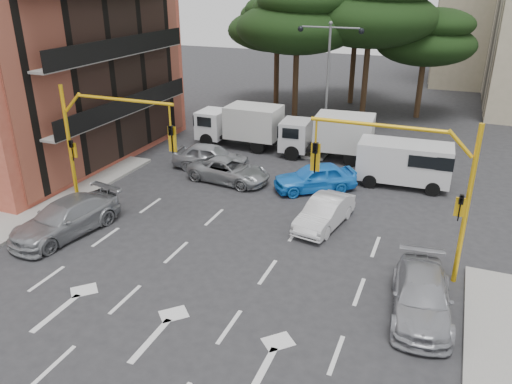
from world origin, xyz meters
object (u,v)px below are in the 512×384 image
(car_silver_wagon, at_px, (66,218))
(car_silver_parked, at_px, (422,296))
(car_blue_compact, at_px, (315,177))
(signal_mast_right, at_px, (416,177))
(signal_mast_left, at_px, (99,135))
(car_silver_cross_a, at_px, (229,170))
(street_lamp_center, at_px, (329,63))
(box_truck_a, at_px, (239,126))
(car_white_hatch, at_px, (325,213))
(van_white, at_px, (404,164))
(car_silver_cross_b, at_px, (211,157))
(box_truck_b, at_px, (327,136))

(car_silver_wagon, height_order, car_silver_parked, car_silver_wagon)
(car_blue_compact, height_order, car_silver_wagon, car_silver_wagon)
(signal_mast_right, bearing_deg, car_silver_parked, -72.07)
(car_blue_compact, bearing_deg, signal_mast_right, 5.57)
(signal_mast_left, xyz_separation_m, car_silver_cross_a, (3.57, 5.88, -3.25))
(street_lamp_center, height_order, box_truck_a, street_lamp_center)
(car_white_hatch, relative_size, car_blue_compact, 0.93)
(signal_mast_right, xyz_separation_m, van_white, (-1.15, 8.90, -2.69))
(car_blue_compact, distance_m, car_silver_cross_b, 6.53)
(car_white_hatch, relative_size, van_white, 0.84)
(box_truck_b, bearing_deg, car_silver_cross_a, 141.26)
(car_blue_compact, distance_m, box_truck_a, 8.70)
(car_white_hatch, height_order, car_silver_cross_b, car_silver_cross_b)
(car_silver_wagon, relative_size, car_silver_cross_b, 1.15)
(car_silver_wagon, relative_size, box_truck_b, 0.91)
(van_white, bearing_deg, box_truck_a, -107.78)
(street_lamp_center, relative_size, car_white_hatch, 1.94)
(car_white_hatch, height_order, van_white, van_white)
(van_white, bearing_deg, car_blue_compact, -61.37)
(car_silver_parked, bearing_deg, car_silver_wagon, 173.25)
(signal_mast_right, height_order, car_silver_parked, signal_mast_right)
(signal_mast_left, height_order, box_truck_b, signal_mast_left)
(street_lamp_center, xyz_separation_m, box_truck_a, (-5.22, -2.12, -4.04))
(car_blue_compact, bearing_deg, car_silver_parked, 0.44)
(car_silver_wagon, bearing_deg, street_lamp_center, 76.04)
(car_blue_compact, bearing_deg, car_white_hatch, -12.56)
(signal_mast_right, distance_m, car_silver_cross_b, 14.18)
(signal_mast_right, xyz_separation_m, car_silver_wagon, (-14.05, -2.33, -3.14))
(box_truck_b, bearing_deg, signal_mast_left, 142.96)
(signal_mast_left, height_order, car_silver_cross_b, signal_mast_left)
(car_silver_parked, bearing_deg, car_silver_cross_a, 136.18)
(car_silver_cross_b, bearing_deg, signal_mast_left, 161.66)
(street_lamp_center, bearing_deg, signal_mast_left, -115.91)
(van_white, xyz_separation_m, box_truck_a, (-10.88, 2.99, 0.19))
(signal_mast_left, bearing_deg, box_truck_b, 57.03)
(street_lamp_center, relative_size, car_silver_cross_b, 1.74)
(car_blue_compact, distance_m, van_white, 4.90)
(car_white_hatch, height_order, car_silver_cross_a, car_white_hatch)
(car_silver_parked, relative_size, box_truck_b, 0.82)
(car_silver_cross_b, bearing_deg, car_silver_wagon, 162.46)
(signal_mast_right, bearing_deg, box_truck_b, 117.49)
(signal_mast_right, bearing_deg, street_lamp_center, 115.91)
(signal_mast_right, height_order, car_silver_cross_b, signal_mast_right)
(car_silver_parked, bearing_deg, car_white_hatch, 126.22)
(street_lamp_center, height_order, car_silver_cross_b, street_lamp_center)
(car_silver_wagon, xyz_separation_m, car_silver_cross_b, (2.25, 9.54, 0.01))
(box_truck_a, bearing_deg, car_white_hatch, -138.10)
(car_silver_parked, distance_m, box_truck_a, 19.26)
(signal_mast_left, bearing_deg, car_silver_cross_b, 75.96)
(car_white_hatch, distance_m, car_silver_cross_a, 7.06)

